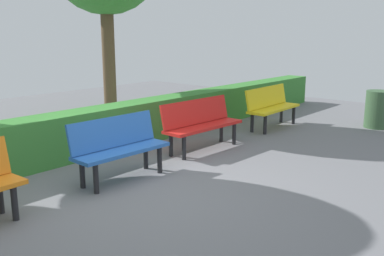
{
  "coord_description": "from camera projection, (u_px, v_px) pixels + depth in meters",
  "views": [
    {
      "loc": [
        3.61,
        3.96,
        2.0
      ],
      "look_at": [
        -1.28,
        -0.25,
        0.55
      ],
      "focal_mm": 40.21,
      "sensor_mm": 36.0,
      "label": 1
    }
  ],
  "objects": [
    {
      "name": "ground_plane",
      "position": [
        143.0,
        188.0,
        5.63
      ],
      "size": [
        17.7,
        17.7,
        0.0
      ],
      "primitive_type": "plane",
      "color": "slate"
    },
    {
      "name": "bench_blue",
      "position": [
        119.0,
        145.0,
        5.88
      ],
      "size": [
        1.41,
        0.5,
        0.86
      ],
      "rotation": [
        0.0,
        0.0,
        -0.03
      ],
      "color": "blue",
      "rests_on": "ground_plane"
    },
    {
      "name": "trash_bin",
      "position": [
        378.0,
        109.0,
        9.07
      ],
      "size": [
        0.51,
        0.51,
        0.79
      ],
      "primitive_type": "cylinder",
      "color": "#385938",
      "rests_on": "ground_plane"
    },
    {
      "name": "bench_red",
      "position": [
        201.0,
        122.0,
        7.38
      ],
      "size": [
        1.62,
        0.53,
        0.86
      ],
      "rotation": [
        0.0,
        0.0,
        -0.04
      ],
      "color": "red",
      "rests_on": "ground_plane"
    },
    {
      "name": "hedge_row",
      "position": [
        110.0,
        128.0,
        7.43
      ],
      "size": [
        13.7,
        0.54,
        0.75
      ],
      "primitive_type": "cube",
      "color": "#387F33",
      "rests_on": "ground_plane"
    },
    {
      "name": "bench_yellow",
      "position": [
        271.0,
        105.0,
        9.07
      ],
      "size": [
        1.57,
        0.51,
        0.86
      ],
      "rotation": [
        0.0,
        0.0,
        0.03
      ],
      "color": "yellow",
      "rests_on": "ground_plane"
    }
  ]
}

